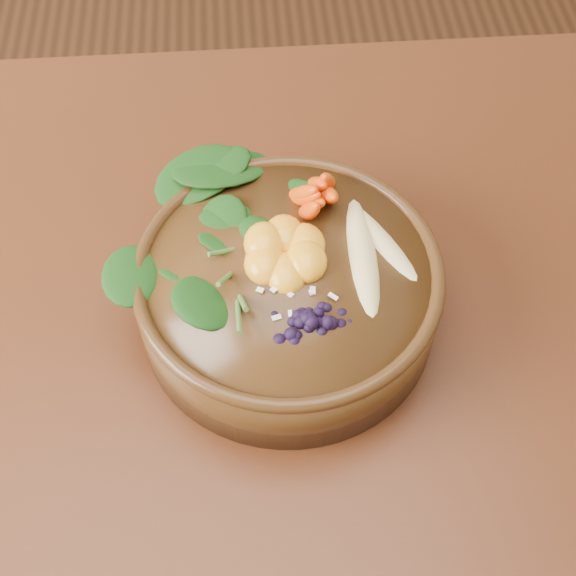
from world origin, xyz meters
name	(u,v)px	position (x,y,z in m)	size (l,w,h in m)	color
ground	(184,563)	(0.00, 0.00, 0.00)	(4.00, 4.00, 0.00)	#381E0F
dining_table	(121,388)	(0.00, 0.00, 0.66)	(1.60, 0.90, 0.75)	#331C0C
stoneware_bowl	(288,294)	(0.19, 0.02, 0.79)	(0.30, 0.30, 0.08)	#422811
kale_heap	(225,216)	(0.13, 0.07, 0.85)	(0.19, 0.17, 0.04)	#154210
carrot_cluster	(320,170)	(0.22, 0.11, 0.87)	(0.06, 0.06, 0.08)	#FA4508
banana_halves	(374,239)	(0.27, 0.04, 0.84)	(0.10, 0.17, 0.03)	#E0CC84
mandarin_cluster	(285,244)	(0.18, 0.04, 0.85)	(0.09, 0.09, 0.03)	orange
blueberry_pile	(309,309)	(0.20, -0.04, 0.85)	(0.14, 0.10, 0.04)	black
coconut_flakes	(296,284)	(0.19, 0.00, 0.83)	(0.09, 0.07, 0.01)	white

